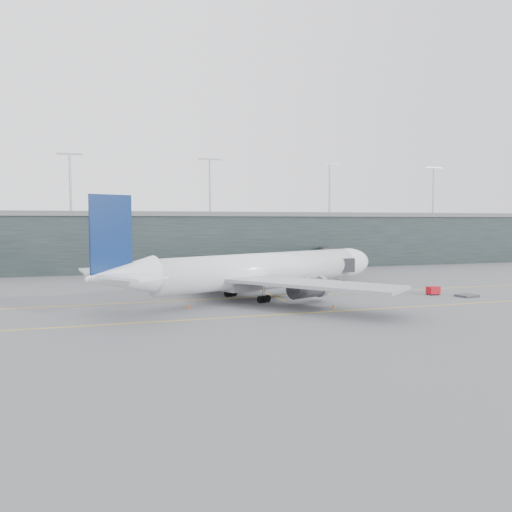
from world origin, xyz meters
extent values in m
plane|color=#515156|center=(0.00, 0.00, 0.00)|extent=(320.00, 320.00, 0.00)
cube|color=yellow|center=(0.00, -4.00, 0.01)|extent=(160.00, 0.25, 0.02)
cube|color=yellow|center=(0.00, -20.00, 0.01)|extent=(160.00, 0.25, 0.02)
cube|color=yellow|center=(5.00, 20.00, 0.01)|extent=(0.25, 60.00, 0.02)
cube|color=black|center=(0.00, 58.00, 7.00)|extent=(240.00, 35.00, 14.00)
cube|color=#585A5D|center=(0.00, 58.00, 14.60)|extent=(240.00, 36.00, 1.20)
cylinder|color=#9E9EA3|center=(-30.00, 48.00, 22.00)|extent=(0.60, 0.60, 14.00)
cylinder|color=#9E9EA3|center=(5.00, 48.00, 22.00)|extent=(0.60, 0.60, 14.00)
cylinder|color=#9E9EA3|center=(40.00, 48.00, 22.00)|extent=(0.60, 0.60, 14.00)
cylinder|color=#9E9EA3|center=(75.00, 48.00, 22.00)|extent=(0.60, 0.60, 14.00)
cylinder|color=white|center=(2.86, -4.62, 4.71)|extent=(39.70, 21.19, 5.51)
ellipsoid|color=white|center=(22.85, 3.97, 4.71)|extent=(12.80, 9.62, 5.51)
cone|color=white|center=(-20.39, -14.61, 5.33)|extent=(11.06, 8.71, 5.29)
cube|color=gray|center=(2.05, -4.97, 2.58)|extent=(14.81, 9.69, 1.78)
cube|color=black|center=(25.95, 5.30, 5.59)|extent=(2.85, 3.22, 0.71)
cube|color=gray|center=(5.85, -18.32, 3.82)|extent=(22.48, 25.00, 0.49)
cylinder|color=#36373B|center=(7.83, -11.67, 2.31)|extent=(6.94, 5.31, 3.11)
cube|color=gray|center=(-5.02, 6.97, 3.82)|extent=(11.18, 26.55, 0.49)
cylinder|color=#36373B|center=(1.17, 3.83, 2.31)|extent=(6.94, 5.31, 3.11)
cube|color=#091E4E|center=(-21.61, -15.14, 10.92)|extent=(5.48, 2.69, 10.66)
cube|color=white|center=(-19.27, -19.45, 5.77)|extent=(8.78, 9.30, 0.31)
cube|color=white|center=(-23.13, -10.48, 5.77)|extent=(5.98, 8.61, 0.31)
cylinder|color=black|center=(20.81, 3.09, 0.49)|extent=(1.04, 0.71, 0.98)
cylinder|color=#9E9EA3|center=(20.81, 3.09, 1.15)|extent=(0.27, 0.27, 2.31)
cylinder|color=black|center=(1.28, -9.94, 0.58)|extent=(1.24, 0.86, 1.15)
cylinder|color=black|center=(-2.08, -2.11, 0.58)|extent=(1.24, 0.86, 1.15)
cube|color=#292A2E|center=(21.25, 1.25, 4.55)|extent=(3.85, 4.07, 2.55)
cube|color=#292A2E|center=(23.81, 8.35, 4.55)|extent=(6.15, 11.89, 2.27)
cube|color=#292A2E|center=(27.82, 19.47, 4.55)|extent=(6.36, 11.97, 2.36)
cube|color=#292A2E|center=(31.83, 30.59, 4.55)|extent=(6.58, 12.05, 2.46)
cylinder|color=#9E9EA3|center=(24.02, 8.95, 1.73)|extent=(0.45, 0.45, 3.46)
cube|color=#36373B|center=(24.02, 8.95, 0.32)|extent=(2.17, 1.90, 0.64)
cylinder|color=#292A2E|center=(21.25, 40.50, 4.55)|extent=(3.64, 3.64, 2.73)
cylinder|color=#292A2E|center=(21.25, 40.50, 1.64)|extent=(1.64, 1.64, 3.27)
cube|color=#9E0B13|center=(31.95, -10.59, 0.83)|extent=(2.27, 1.59, 1.26)
cylinder|color=black|center=(31.23, -11.16, 0.19)|extent=(0.40, 0.19, 0.39)
cylinder|color=black|center=(32.77, -10.99, 0.19)|extent=(0.40, 0.19, 0.39)
cylinder|color=black|center=(31.12, -10.19, 0.19)|extent=(0.40, 0.19, 0.39)
cylinder|color=black|center=(32.66, -10.02, 0.19)|extent=(0.40, 0.19, 0.39)
cube|color=#333338|center=(36.10, -14.09, 0.20)|extent=(3.75, 3.24, 0.33)
cube|color=#36373B|center=(-5.64, 9.95, 0.15)|extent=(2.18, 1.82, 0.20)
cube|color=silver|center=(-5.64, 9.95, 1.06)|extent=(1.77, 1.68, 1.51)
cube|color=navy|center=(-5.64, 9.95, 1.84)|extent=(1.82, 1.73, 0.08)
cube|color=#36373B|center=(-3.26, 12.18, 0.15)|extent=(2.18, 1.82, 0.20)
cube|color=#A4A7AF|center=(-3.26, 12.18, 1.06)|extent=(1.77, 1.68, 1.51)
cube|color=navy|center=(-3.26, 12.18, 1.84)|extent=(1.82, 1.73, 0.08)
cube|color=#36373B|center=(0.02, 9.79, 0.16)|extent=(2.54, 2.25, 0.21)
cube|color=#B0B7BD|center=(0.02, 9.79, 1.12)|extent=(2.10, 2.03, 1.60)
cube|color=navy|center=(0.02, 9.79, 1.96)|extent=(2.17, 2.09, 0.09)
cone|color=#D5620B|center=(36.12, -4.20, 0.33)|extent=(0.41, 0.41, 0.65)
cone|color=#CE610B|center=(9.58, -17.52, 0.31)|extent=(0.39, 0.39, 0.62)
cone|color=#F35B0D|center=(10.97, 12.36, 0.31)|extent=(0.38, 0.38, 0.61)
cone|color=red|center=(-10.87, -11.16, 0.35)|extent=(0.44, 0.44, 0.69)
camera|label=1|loc=(-22.68, -83.47, 12.75)|focal=35.00mm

